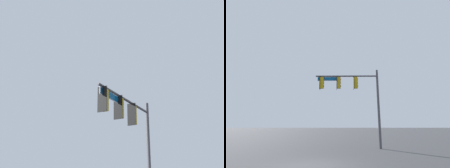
% 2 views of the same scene
% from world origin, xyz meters
% --- Properties ---
extents(signal_pole_near, '(6.07, 0.67, 7.31)m').
position_xyz_m(signal_pole_near, '(-3.08, -6.95, 5.21)').
color(signal_pole_near, '#47474C').
rests_on(signal_pole_near, ground_plane).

